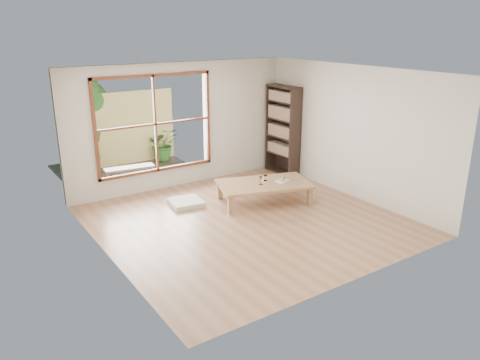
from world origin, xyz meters
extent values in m
plane|color=#A87854|center=(0.00, 0.00, 0.00)|extent=(5.00, 5.00, 0.00)
cube|color=#B07C55|center=(0.82, 0.59, 0.36)|extent=(1.99, 1.49, 0.06)
cube|color=#B07C55|center=(-0.06, 0.45, 0.17)|extent=(0.11, 0.11, 0.33)
cube|color=#B07C55|center=(0.19, 1.23, 0.17)|extent=(0.11, 0.11, 0.33)
cube|color=#B07C55|center=(1.45, -0.04, 0.17)|extent=(0.11, 0.11, 0.33)
cube|color=#B07C55|center=(1.70, 0.74, 0.17)|extent=(0.11, 0.11, 0.33)
cube|color=silver|center=(-0.54, 1.30, 0.04)|extent=(0.67, 0.67, 0.09)
cube|color=#2F201A|center=(2.32, 1.90, 1.01)|extent=(0.32, 0.91, 2.02)
cylinder|color=silver|center=(0.70, 0.55, 0.46)|extent=(0.08, 0.08, 0.15)
cylinder|color=silver|center=(0.91, 0.68, 0.44)|extent=(0.07, 0.07, 0.10)
cylinder|color=silver|center=(0.96, 0.73, 0.43)|extent=(0.07, 0.07, 0.09)
cylinder|color=silver|center=(0.78, 0.65, 0.43)|extent=(0.07, 0.07, 0.08)
cube|color=white|center=(1.17, 0.47, 0.40)|extent=(0.31, 0.26, 0.02)
sphere|color=#4F762F|center=(1.24, 0.51, 0.44)|extent=(0.07, 0.07, 0.07)
cube|color=#C14E2D|center=(1.14, 0.43, 0.42)|extent=(0.06, 0.05, 0.02)
cube|color=beige|center=(1.10, 0.50, 0.41)|extent=(0.07, 0.06, 0.02)
cylinder|color=silver|center=(1.20, 0.41, 0.41)|extent=(0.15, 0.05, 0.01)
cube|color=#3D372C|center=(-0.60, 3.56, 0.00)|extent=(2.80, 2.00, 0.05)
cube|color=#2F201A|center=(-0.95, 3.15, 0.34)|extent=(1.10, 0.44, 0.04)
cube|color=#2F201A|center=(-1.45, 3.09, 0.17)|extent=(0.07, 0.07, 0.29)
cube|color=#2F201A|center=(-1.42, 3.32, 0.17)|extent=(0.07, 0.07, 0.29)
cube|color=#2F201A|center=(-0.47, 2.97, 0.17)|extent=(0.07, 0.07, 0.29)
cube|color=#2F201A|center=(-0.44, 3.20, 0.17)|extent=(0.07, 0.07, 0.29)
cube|color=#DCCB71|center=(-0.60, 4.56, 0.90)|extent=(2.80, 0.06, 1.80)
imported|color=#326324|center=(0.43, 4.37, 0.44)|extent=(0.88, 0.81, 0.83)
imported|color=#326324|center=(-1.47, 4.06, 0.55)|extent=(0.68, 0.60, 1.06)
cylinder|color=#4C3D2D|center=(-1.30, 4.86, 0.80)|extent=(0.14, 0.14, 1.60)
sphere|color=#326324|center=(-1.18, 4.86, 1.65)|extent=(0.84, 0.84, 0.84)
sphere|color=#326324|center=(-1.45, 4.94, 1.45)|extent=(0.70, 0.70, 0.70)
sphere|color=#326324|center=(-1.27, 4.76, 1.90)|extent=(0.64, 0.64, 0.64)
camera|label=1|loc=(-4.38, -6.30, 3.33)|focal=35.00mm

